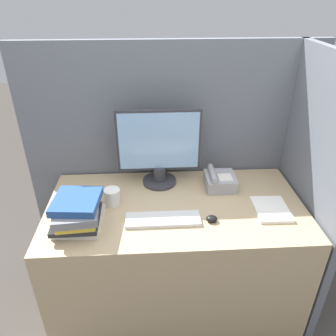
{
  "coord_description": "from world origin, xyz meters",
  "views": [
    {
      "loc": [
        -0.14,
        -1.13,
        1.85
      ],
      "look_at": [
        -0.04,
        0.41,
        0.97
      ],
      "focal_mm": 35.0,
      "sensor_mm": 36.0,
      "label": 1
    }
  ],
  "objects_px": {
    "monitor": "(159,150)",
    "coffee_cup": "(112,197)",
    "mouse": "(212,219)",
    "book_stack": "(78,212)",
    "keyboard": "(163,219)",
    "desk_telephone": "(220,181)"
  },
  "relations": [
    {
      "from": "monitor",
      "to": "coffee_cup",
      "type": "bearing_deg",
      "value": -141.17
    },
    {
      "from": "monitor",
      "to": "book_stack",
      "type": "distance_m",
      "value": 0.6
    },
    {
      "from": "keyboard",
      "to": "book_stack",
      "type": "distance_m",
      "value": 0.44
    },
    {
      "from": "mouse",
      "to": "coffee_cup",
      "type": "xyz_separation_m",
      "value": [
        -0.53,
        0.19,
        0.03
      ]
    },
    {
      "from": "monitor",
      "to": "coffee_cup",
      "type": "xyz_separation_m",
      "value": [
        -0.27,
        -0.22,
        -0.18
      ]
    },
    {
      "from": "keyboard",
      "to": "book_stack",
      "type": "xyz_separation_m",
      "value": [
        -0.43,
        -0.01,
        0.07
      ]
    },
    {
      "from": "coffee_cup",
      "to": "book_stack",
      "type": "height_order",
      "value": "book_stack"
    },
    {
      "from": "keyboard",
      "to": "desk_telephone",
      "type": "bearing_deg",
      "value": 40.67
    },
    {
      "from": "monitor",
      "to": "mouse",
      "type": "height_order",
      "value": "monitor"
    },
    {
      "from": "keyboard",
      "to": "coffee_cup",
      "type": "relative_size",
      "value": 4.04
    },
    {
      "from": "monitor",
      "to": "mouse",
      "type": "xyz_separation_m",
      "value": [
        0.26,
        -0.41,
        -0.21
      ]
    },
    {
      "from": "mouse",
      "to": "book_stack",
      "type": "relative_size",
      "value": 0.2
    },
    {
      "from": "book_stack",
      "to": "desk_telephone",
      "type": "bearing_deg",
      "value": 21.72
    },
    {
      "from": "keyboard",
      "to": "book_stack",
      "type": "relative_size",
      "value": 1.31
    },
    {
      "from": "mouse",
      "to": "book_stack",
      "type": "xyz_separation_m",
      "value": [
        -0.69,
        0.01,
        0.07
      ]
    },
    {
      "from": "desk_telephone",
      "to": "keyboard",
      "type": "bearing_deg",
      "value": -139.33
    },
    {
      "from": "keyboard",
      "to": "coffee_cup",
      "type": "bearing_deg",
      "value": 148.6
    },
    {
      "from": "monitor",
      "to": "book_stack",
      "type": "xyz_separation_m",
      "value": [
        -0.43,
        -0.4,
        -0.14
      ]
    },
    {
      "from": "coffee_cup",
      "to": "desk_telephone",
      "type": "bearing_deg",
      "value": 12.54
    },
    {
      "from": "monitor",
      "to": "coffee_cup",
      "type": "distance_m",
      "value": 0.39
    },
    {
      "from": "monitor",
      "to": "desk_telephone",
      "type": "height_order",
      "value": "monitor"
    },
    {
      "from": "mouse",
      "to": "book_stack",
      "type": "bearing_deg",
      "value": 178.94
    }
  ]
}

